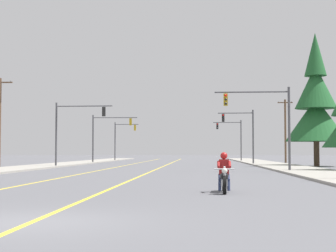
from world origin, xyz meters
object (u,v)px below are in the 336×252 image
(traffic_signal_near_right, at_px, (267,115))
(utility_pole_right_far, at_px, (285,130))
(traffic_signal_near_left, at_px, (73,124))
(traffic_signal_far_right, at_px, (233,134))
(conifer_tree_right_verge_far, at_px, (316,105))
(traffic_signal_mid_left, at_px, (106,131))
(utility_pole_left_near, at_px, (0,120))
(traffic_signal_mid_right, at_px, (243,129))
(traffic_signal_far_left, at_px, (122,136))
(motorcycle_with_rider, at_px, (224,176))

(traffic_signal_near_right, height_order, utility_pole_right_far, utility_pole_right_far)
(traffic_signal_near_left, xyz_separation_m, traffic_signal_far_right, (17.28, 29.51, -0.08))
(conifer_tree_right_verge_far, bearing_deg, traffic_signal_near_left, -171.77)
(traffic_signal_mid_left, xyz_separation_m, utility_pole_left_near, (-6.83, -18.75, 0.28))
(traffic_signal_mid_left, distance_m, utility_pole_left_near, 19.96)
(traffic_signal_near_left, height_order, conifer_tree_right_verge_far, conifer_tree_right_verge_far)
(traffic_signal_mid_right, height_order, traffic_signal_far_left, same)
(traffic_signal_near_right, bearing_deg, traffic_signal_mid_left, 120.57)
(utility_pole_right_far, relative_size, conifer_tree_right_verge_far, 0.62)
(motorcycle_with_rider, relative_size, utility_pole_right_far, 0.26)
(traffic_signal_near_right, xyz_separation_m, utility_pole_left_near, (-23.74, 9.87, 0.30))
(traffic_signal_near_left, relative_size, utility_pole_left_near, 0.74)
(traffic_signal_far_right, bearing_deg, traffic_signal_mid_right, -90.42)
(utility_pole_left_near, bearing_deg, traffic_signal_near_right, -22.58)
(motorcycle_with_rider, bearing_deg, conifer_tree_right_verge_far, 72.44)
(traffic_signal_near_right, distance_m, traffic_signal_near_left, 20.49)
(conifer_tree_right_verge_far, bearing_deg, utility_pole_right_far, 91.50)
(traffic_signal_mid_left, height_order, traffic_signal_far_right, same)
(traffic_signal_mid_left, bearing_deg, traffic_signal_near_right, -59.43)
(traffic_signal_near_left, distance_m, traffic_signal_mid_right, 19.85)
(traffic_signal_near_left, xyz_separation_m, conifer_tree_right_verge_far, (23.87, 3.45, 2.03))
(traffic_signal_near_right, bearing_deg, conifer_tree_right_verge_far, 65.32)
(traffic_signal_mid_right, distance_m, conifer_tree_right_verge_far, 9.64)
(traffic_signal_far_left, distance_m, conifer_tree_right_verge_far, 39.31)
(traffic_signal_near_right, bearing_deg, traffic_signal_near_left, 146.57)
(traffic_signal_mid_right, relative_size, traffic_signal_far_right, 1.00)
(utility_pole_right_far, bearing_deg, utility_pole_left_near, -144.97)
(traffic_signal_near_right, relative_size, conifer_tree_right_verge_far, 0.46)
(traffic_signal_near_left, relative_size, traffic_signal_mid_left, 1.00)
(utility_pole_right_far, bearing_deg, conifer_tree_right_verge_far, -88.50)
(traffic_signal_near_left, distance_m, utility_pole_right_far, 30.61)
(traffic_signal_far_right, relative_size, conifer_tree_right_verge_far, 0.46)
(utility_pole_left_near, bearing_deg, traffic_signal_far_left, 79.92)
(utility_pole_right_far, bearing_deg, traffic_signal_far_left, 148.17)
(traffic_signal_near_right, distance_m, traffic_signal_far_right, 40.80)
(motorcycle_with_rider, xyz_separation_m, traffic_signal_far_left, (-13.29, 65.26, 3.45))
(traffic_signal_near_right, xyz_separation_m, conifer_tree_right_verge_far, (6.77, 14.74, 2.04))
(traffic_signal_near_left, xyz_separation_m, traffic_signal_mid_right, (17.14, 10.02, -0.10))
(traffic_signal_near_right, xyz_separation_m, utility_pole_right_far, (6.35, 30.96, 0.20))
(traffic_signal_mid_right, distance_m, traffic_signal_far_left, 29.96)
(traffic_signal_near_left, height_order, utility_pole_right_far, utility_pole_right_far)
(traffic_signal_mid_right, distance_m, traffic_signal_far_right, 19.50)
(traffic_signal_near_right, xyz_separation_m, traffic_signal_far_left, (-17.37, 45.69, -0.10))
(traffic_signal_near_right, height_order, traffic_signal_near_left, same)
(motorcycle_with_rider, distance_m, traffic_signal_far_right, 60.62)
(motorcycle_with_rider, bearing_deg, traffic_signal_near_right, 78.22)
(traffic_signal_far_left, distance_m, utility_pole_right_far, 27.92)
(traffic_signal_mid_left, bearing_deg, motorcycle_with_rider, -75.10)
(conifer_tree_right_verge_far, bearing_deg, traffic_signal_far_right, 104.19)
(utility_pole_right_far, distance_m, conifer_tree_right_verge_far, 16.33)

